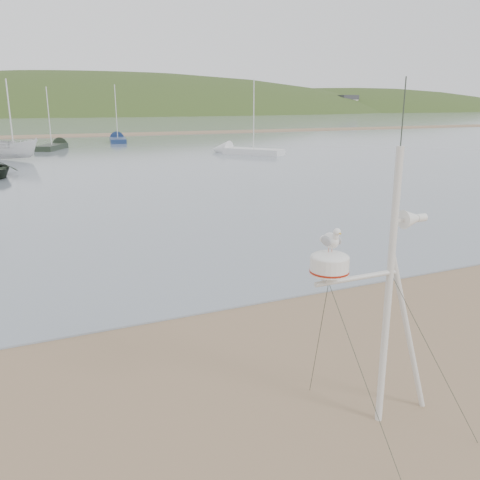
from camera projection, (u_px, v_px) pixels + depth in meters
name	position (u px, v px, depth m)	size (l,w,h in m)	color
ground	(81.00, 471.00, 6.43)	(560.00, 560.00, 0.00)	#81664A
water	(6.00, 122.00, 122.45)	(560.00, 256.00, 0.04)	gray
sandbar	(9.00, 137.00, 67.94)	(560.00, 7.00, 0.07)	#81664A
hill_ridge	(55.00, 159.00, 225.52)	(620.00, 180.00, 80.00)	#2A3D19
far_cottages	(13.00, 104.00, 178.86)	(294.40, 6.30, 8.00)	silver
mast_rig	(383.00, 349.00, 7.11)	(2.14, 2.29, 4.83)	silver
boat_white	(12.00, 131.00, 40.51)	(1.73, 1.78, 4.61)	silver
sailboat_blue_far	(117.00, 139.00, 61.14)	(2.86, 7.35, 7.12)	navy
sailboat_white_near	(235.00, 150.00, 46.46)	(5.65, 6.81, 7.12)	silver
sailboat_dark_mid	(58.00, 146.00, 51.65)	(4.22, 6.59, 6.51)	black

